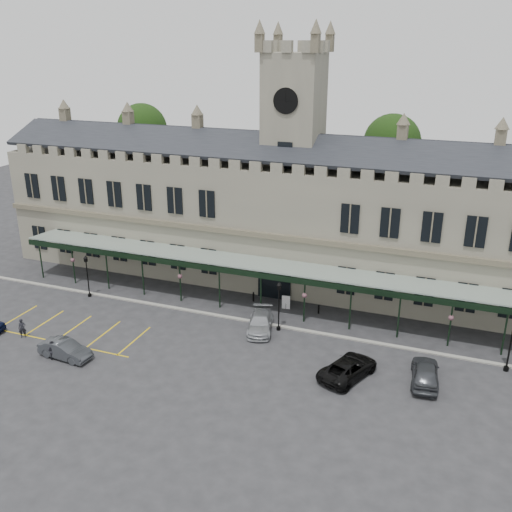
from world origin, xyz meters
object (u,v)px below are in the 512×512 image
(car_left_b, at_px, (65,350))
(lamp_post_right, at_px, (512,335))
(lamp_post_mid, at_px, (279,302))
(traffic_cone, at_px, (357,357))
(station_building, at_px, (291,219))
(car_van, at_px, (348,368))
(lamp_post_left, at_px, (87,272))
(person_a, at_px, (22,328))
(person_b, at_px, (52,350))
(clock_tower, at_px, (293,151))
(car_right_a, at_px, (425,373))
(car_taxi, at_px, (260,323))
(sign_board, at_px, (286,302))

(car_left_b, bearing_deg, lamp_post_right, -68.14)
(lamp_post_mid, height_order, traffic_cone, lamp_post_mid)
(station_building, bearing_deg, car_van, -59.42)
(lamp_post_left, relative_size, traffic_cone, 5.73)
(lamp_post_mid, distance_m, lamp_post_right, 17.85)
(traffic_cone, bearing_deg, person_a, -167.44)
(lamp_post_right, xyz_separation_m, person_b, (-32.58, -10.52, -2.23))
(station_building, height_order, lamp_post_left, station_building)
(car_left_b, xyz_separation_m, car_van, (20.96, 5.07, 0.01))
(lamp_post_mid, xyz_separation_m, car_left_b, (-13.94, -10.10, -1.91))
(clock_tower, relative_size, car_right_a, 5.25)
(station_building, distance_m, traffic_cone, 17.84)
(lamp_post_left, xyz_separation_m, person_b, (4.36, -10.64, -1.73))
(clock_tower, xyz_separation_m, lamp_post_mid, (2.44, -11.05, -10.49))
(clock_tower, bearing_deg, car_taxi, -85.07)
(person_a, bearing_deg, car_van, -31.79)
(clock_tower, relative_size, person_b, 16.26)
(lamp_post_mid, distance_m, sign_board, 4.63)
(car_left_b, bearing_deg, person_b, 126.84)
(car_left_b, bearing_deg, lamp_post_left, 31.36)
(lamp_post_right, relative_size, car_van, 0.97)
(car_taxi, bearing_deg, person_a, -170.44)
(clock_tower, height_order, lamp_post_mid, clock_tower)
(clock_tower, height_order, person_a, clock_tower)
(traffic_cone, bearing_deg, clock_tower, 125.07)
(clock_tower, height_order, car_left_b, clock_tower)
(car_right_a, bearing_deg, car_taxi, -19.16)
(car_left_b, distance_m, car_taxi, 15.73)
(car_van, bearing_deg, station_building, -37.42)
(station_building, relative_size, traffic_cone, 81.66)
(traffic_cone, bearing_deg, sign_board, 139.10)
(car_taxi, xyz_separation_m, car_right_a, (13.74, -3.31, 0.11))
(sign_board, bearing_deg, car_van, -56.35)
(sign_board, xyz_separation_m, car_van, (7.69, -9.16, 0.09))
(sign_board, bearing_deg, lamp_post_right, -19.20)
(lamp_post_mid, bearing_deg, sign_board, 99.31)
(clock_tower, distance_m, car_taxi, 17.02)
(lamp_post_left, xyz_separation_m, person_a, (-0.23, -8.68, -1.67))
(station_building, bearing_deg, person_a, -130.73)
(car_taxi, bearing_deg, car_left_b, -157.41)
(station_building, relative_size, lamp_post_mid, 13.55)
(traffic_cone, height_order, car_taxi, car_taxi)
(traffic_cone, xyz_separation_m, person_b, (-21.97, -7.88, 0.40))
(lamp_post_mid, xyz_separation_m, lamp_post_right, (17.84, -0.09, 0.36))
(lamp_post_mid, height_order, car_right_a, lamp_post_mid)
(car_taxi, xyz_separation_m, car_van, (8.46, -4.48, 0.02))
(clock_tower, distance_m, car_van, 22.40)
(lamp_post_mid, bearing_deg, station_building, 102.53)
(person_a, bearing_deg, clock_tower, 9.79)
(station_building, bearing_deg, lamp_post_right, -28.59)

